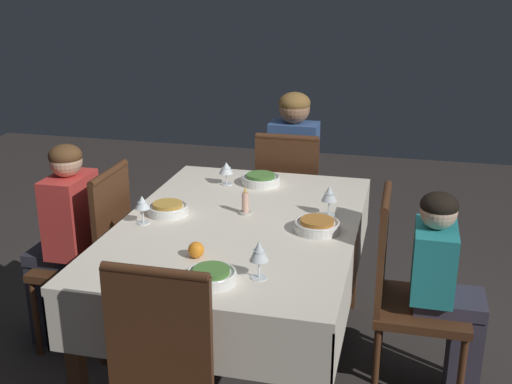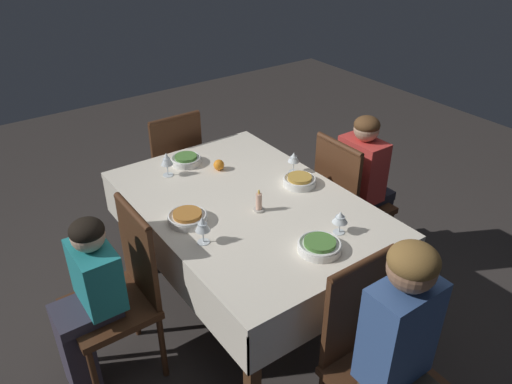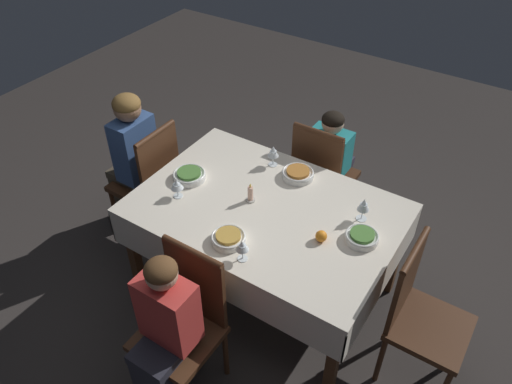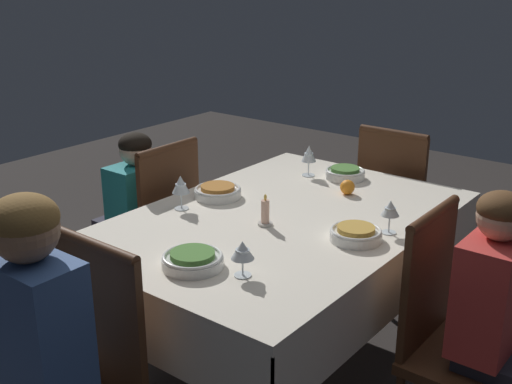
% 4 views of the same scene
% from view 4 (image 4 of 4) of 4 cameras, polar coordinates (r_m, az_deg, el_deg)
% --- Properties ---
extents(ground_plane, '(8.00, 8.00, 0.00)m').
position_cam_4_polar(ground_plane, '(3.04, 2.12, -15.96)').
color(ground_plane, '#332D2B').
extents(dining_table, '(1.60, 1.09, 0.78)m').
position_cam_4_polar(dining_table, '(2.69, 2.30, -3.85)').
color(dining_table, silver).
rests_on(dining_table, ground_plane).
extents(chair_west, '(0.42, 0.41, 0.98)m').
position_cam_4_polar(chair_west, '(2.16, -15.65, -15.98)').
color(chair_west, '#472816').
rests_on(chair_west, ground_plane).
extents(chair_south, '(0.41, 0.42, 0.98)m').
position_cam_4_polar(chair_south, '(2.43, 17.17, -11.97)').
color(chair_south, '#472816').
rests_on(chair_south, ground_plane).
extents(chair_north, '(0.41, 0.42, 0.98)m').
position_cam_4_polar(chair_north, '(3.23, -9.03, -3.14)').
color(chair_north, '#472816').
rests_on(chair_north, ground_plane).
extents(chair_east, '(0.42, 0.41, 0.98)m').
position_cam_4_polar(chair_east, '(3.57, 12.49, -1.18)').
color(chair_east, '#472816').
rests_on(chair_east, ground_plane).
extents(person_adult_denim, '(0.34, 0.30, 1.18)m').
position_cam_4_polar(person_adult_denim, '(2.02, -19.73, -14.45)').
color(person_adult_denim, '#4C4233').
rests_on(person_adult_denim, ground_plane).
extents(person_child_red, '(0.30, 0.33, 1.09)m').
position_cam_4_polar(person_child_red, '(2.35, 21.19, -11.66)').
color(person_child_red, '#282833').
rests_on(person_child_red, ground_plane).
extents(person_child_teal, '(0.30, 0.33, 1.00)m').
position_cam_4_polar(person_child_teal, '(3.35, -11.10, -2.11)').
color(person_child_teal, '#383342').
rests_on(person_child_teal, ground_plane).
extents(bowl_west, '(0.21, 0.21, 0.06)m').
position_cam_4_polar(bowl_west, '(2.23, -5.65, -6.00)').
color(bowl_west, white).
rests_on(bowl_west, dining_table).
extents(wine_glass_west, '(0.08, 0.08, 0.13)m').
position_cam_4_polar(wine_glass_west, '(2.13, -1.21, -5.28)').
color(wine_glass_west, white).
rests_on(wine_glass_west, dining_table).
extents(bowl_south, '(0.20, 0.20, 0.06)m').
position_cam_4_polar(bowl_south, '(2.45, 8.87, -3.67)').
color(bowl_south, white).
rests_on(bowl_south, dining_table).
extents(wine_glass_south, '(0.07, 0.07, 0.13)m').
position_cam_4_polar(wine_glass_south, '(2.52, 11.85, -1.52)').
color(wine_glass_south, white).
rests_on(wine_glass_south, dining_table).
extents(bowl_north, '(0.21, 0.21, 0.06)m').
position_cam_4_polar(bowl_north, '(2.88, -3.42, 0.05)').
color(bowl_north, white).
rests_on(bowl_north, dining_table).
extents(wine_glass_north, '(0.08, 0.08, 0.15)m').
position_cam_4_polar(wine_glass_north, '(2.73, -6.71, 0.58)').
color(wine_glass_north, white).
rests_on(wine_glass_north, dining_table).
extents(bowl_east, '(0.19, 0.19, 0.06)m').
position_cam_4_polar(bowl_east, '(3.16, 7.93, 1.69)').
color(bowl_east, white).
rests_on(bowl_east, dining_table).
extents(wine_glass_east, '(0.07, 0.07, 0.15)m').
position_cam_4_polar(wine_glass_east, '(3.16, 4.72, 3.33)').
color(wine_glass_east, white).
rests_on(wine_glass_east, dining_table).
extents(candle_centerpiece, '(0.06, 0.06, 0.13)m').
position_cam_4_polar(candle_centerpiece, '(2.56, 0.79, -1.98)').
color(candle_centerpiece, beige).
rests_on(candle_centerpiece, dining_table).
extents(orange_fruit, '(0.07, 0.07, 0.07)m').
position_cam_4_polar(orange_fruit, '(2.94, 8.13, 0.44)').
color(orange_fruit, orange).
rests_on(orange_fruit, dining_table).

